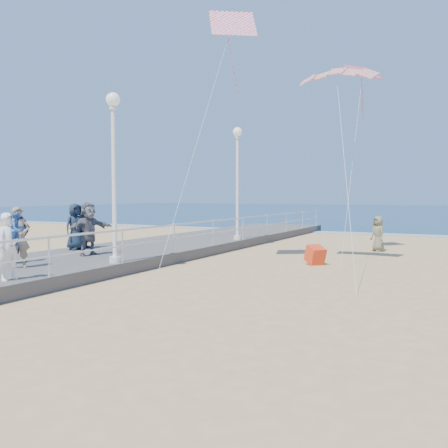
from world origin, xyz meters
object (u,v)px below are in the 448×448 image
at_px(spectator_4, 76,227).
at_px(spectator_5, 89,229).
at_px(woman_holding_toddler, 9,247).
at_px(spectator_0, 20,239).
at_px(spectator_6, 18,238).
at_px(lamp_post_mid, 114,159).
at_px(toddler_held, 18,229).
at_px(spectator_7, 87,226).
at_px(lamp_post_far, 237,171).
at_px(beach_walker_c, 378,234).
at_px(box_kite, 315,257).

xyz_separation_m(spectator_4, spectator_5, (1.68, -1.12, 0.04)).
height_order(woman_holding_toddler, spectator_0, woman_holding_toddler).
relative_size(spectator_4, spectator_6, 1.00).
bearing_deg(lamp_post_mid, spectator_0, -154.69).
xyz_separation_m(lamp_post_mid, toddler_held, (-0.12, -3.61, -1.98)).
bearing_deg(spectator_6, spectator_7, 54.98).
xyz_separation_m(woman_holding_toddler, toddler_held, (0.15, 0.15, 0.43)).
distance_m(lamp_post_mid, lamp_post_far, 9.00).
distance_m(spectator_6, beach_walker_c, 15.14).
height_order(lamp_post_mid, lamp_post_far, same).
bearing_deg(lamp_post_mid, spectator_6, -128.93).
xyz_separation_m(toddler_held, spectator_6, (-1.64, 1.42, -0.38)).
relative_size(spectator_0, spectator_7, 0.85).
bearing_deg(beach_walker_c, spectator_6, -78.49).
bearing_deg(spectator_5, beach_walker_c, -29.84).
bearing_deg(spectator_6, spectator_5, 39.01).
distance_m(lamp_post_mid, woman_holding_toddler, 4.47).
distance_m(lamp_post_far, spectator_4, 8.09).
xyz_separation_m(spectator_5, spectator_6, (0.33, -3.31, -0.04)).
relative_size(spectator_7, beach_walker_c, 1.12).
distance_m(spectator_0, spectator_5, 2.50).
height_order(spectator_0, spectator_4, spectator_4).
bearing_deg(lamp_post_far, toddler_held, -90.56).
bearing_deg(toddler_held, spectator_4, 31.92).
height_order(lamp_post_mid, spectator_5, lamp_post_mid).
bearing_deg(box_kite, woman_holding_toddler, -170.03).
distance_m(woman_holding_toddler, box_kite, 10.40).
height_order(beach_walker_c, box_kite, beach_walker_c).
xyz_separation_m(lamp_post_far, woman_holding_toddler, (-0.27, -12.76, -2.41)).
distance_m(lamp_post_far, box_kite, 7.11).
bearing_deg(lamp_post_mid, spectator_4, 149.23).
bearing_deg(spectator_7, spectator_0, -156.09).
bearing_deg(lamp_post_mid, lamp_post_far, 90.00).
bearing_deg(spectator_0, woman_holding_toddler, -118.45).
distance_m(woman_holding_toddler, spectator_7, 7.49).
relative_size(lamp_post_far, woman_holding_toddler, 3.12).
height_order(spectator_0, spectator_7, spectator_7).
height_order(woman_holding_toddler, box_kite, woman_holding_toddler).
xyz_separation_m(lamp_post_far, beach_walker_c, (6.22, 1.67, -2.87)).
bearing_deg(spectator_7, beach_walker_c, -42.08).
bearing_deg(spectator_6, spectator_0, 80.53).
height_order(lamp_post_mid, toddler_held, lamp_post_mid).
bearing_deg(spectator_7, lamp_post_far, -21.65).
xyz_separation_m(woman_holding_toddler, spectator_7, (-3.49, 6.62, 0.03)).
bearing_deg(toddler_held, spectator_5, 22.59).
distance_m(spectator_4, spectator_6, 4.86).
bearing_deg(woman_holding_toddler, spectator_5, 20.44).
height_order(lamp_post_far, spectator_7, lamp_post_far).
distance_m(toddler_held, spectator_7, 7.44).
xyz_separation_m(spectator_0, spectator_6, (0.97, -0.89, 0.15)).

